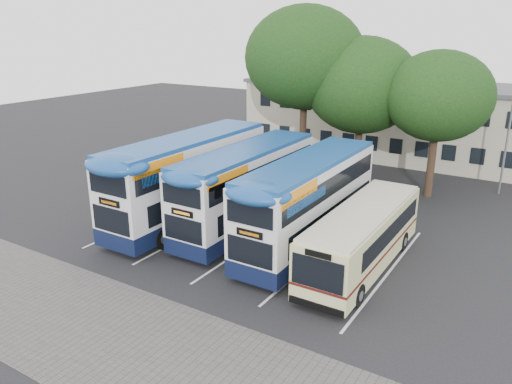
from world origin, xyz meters
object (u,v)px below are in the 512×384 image
(tree_right, at_px, (439,96))
(bus_dd_right, at_px, (309,199))
(bus_dd_left, at_px, (189,175))
(lamp_post, at_px, (511,119))
(bus_dd_mid, at_px, (247,185))
(tree_left, at_px, (305,58))
(tree_mid, at_px, (362,85))
(bus_single, at_px, (363,234))

(tree_right, xyz_separation_m, bus_dd_right, (-3.31, -11.17, -4.04))
(bus_dd_left, bearing_deg, lamp_post, 44.72)
(bus_dd_mid, xyz_separation_m, bus_dd_right, (3.92, -0.39, 0.02))
(tree_left, height_order, tree_right, tree_left)
(tree_mid, xyz_separation_m, bus_single, (5.14, -12.66, -5.21))
(tree_left, xyz_separation_m, bus_dd_mid, (2.06, -10.73, -6.08))
(bus_dd_left, distance_m, bus_single, 10.60)
(lamp_post, xyz_separation_m, bus_dd_right, (-7.25, -14.08, -2.57))
(lamp_post, bearing_deg, tree_right, -143.57)
(bus_single, bearing_deg, lamp_post, 74.85)
(bus_dd_left, distance_m, bus_dd_mid, 3.49)
(bus_dd_right, bearing_deg, lamp_post, 62.75)
(tree_left, height_order, bus_dd_left, tree_left)
(tree_right, distance_m, bus_single, 12.99)
(tree_left, distance_m, tree_right, 9.50)
(bus_dd_right, bearing_deg, tree_right, 73.50)
(tree_mid, height_order, tree_right, tree_mid)
(tree_mid, bearing_deg, lamp_post, 13.95)
(bus_dd_left, height_order, bus_single, bus_dd_left)
(lamp_post, relative_size, bus_dd_mid, 0.83)
(bus_dd_left, bearing_deg, tree_right, 47.30)
(bus_dd_right, xyz_separation_m, bus_single, (3.21, -0.86, -0.87))
(bus_dd_mid, bearing_deg, tree_left, 100.86)
(bus_single, bearing_deg, tree_right, 89.51)
(tree_right, height_order, bus_dd_left, tree_right)
(tree_left, xyz_separation_m, tree_mid, (4.05, 0.67, -1.72))
(bus_single, bearing_deg, bus_dd_left, 177.26)
(bus_dd_left, distance_m, bus_dd_right, 7.34)
(tree_left, height_order, tree_mid, tree_left)
(bus_dd_left, bearing_deg, bus_single, -2.74)
(bus_dd_mid, relative_size, bus_dd_right, 0.99)
(lamp_post, distance_m, bus_single, 15.85)
(tree_right, height_order, bus_single, tree_right)
(tree_right, bearing_deg, tree_left, -179.72)
(lamp_post, xyz_separation_m, bus_dd_left, (-14.57, -14.43, -2.39))
(tree_mid, distance_m, bus_single, 14.62)
(bus_dd_mid, bearing_deg, tree_mid, 80.10)
(tree_right, relative_size, bus_dd_right, 0.86)
(lamp_post, height_order, bus_dd_right, lamp_post)
(tree_left, bearing_deg, bus_dd_mid, -79.14)
(tree_mid, bearing_deg, bus_dd_right, -80.71)
(tree_mid, relative_size, bus_dd_right, 0.93)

